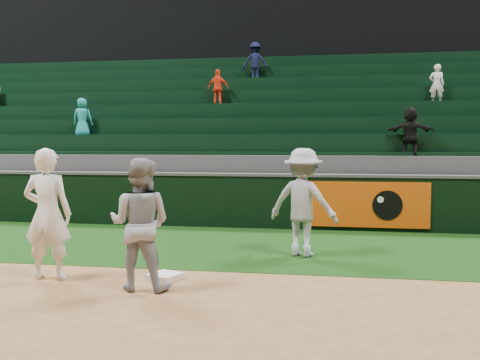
# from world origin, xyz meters

# --- Properties ---
(ground) EXTENTS (70.00, 70.00, 0.00)m
(ground) POSITION_xyz_m (0.00, 0.00, 0.00)
(ground) COLOR brown
(ground) RESTS_ON ground
(foul_grass) EXTENTS (36.00, 4.20, 0.01)m
(foul_grass) POSITION_xyz_m (0.00, 3.00, 0.00)
(foul_grass) COLOR black
(foul_grass) RESTS_ON ground
(upper_deck) EXTENTS (40.00, 12.00, 12.00)m
(upper_deck) POSITION_xyz_m (0.00, 17.45, 6.00)
(upper_deck) COLOR black
(upper_deck) RESTS_ON ground
(first_base) EXTENTS (0.52, 0.52, 0.09)m
(first_base) POSITION_xyz_m (-0.15, 0.32, 0.04)
(first_base) COLOR silver
(first_base) RESTS_ON ground
(first_baseman) EXTENTS (0.72, 0.51, 1.88)m
(first_baseman) POSITION_xyz_m (-1.80, 0.08, 0.94)
(first_baseman) COLOR white
(first_baseman) RESTS_ON ground
(baserunner) EXTENTS (0.87, 0.68, 1.75)m
(baserunner) POSITION_xyz_m (-0.32, -0.20, 0.88)
(baserunner) COLOR #90939A
(baserunner) RESTS_ON ground
(base_coach) EXTENTS (1.34, 1.00, 1.85)m
(base_coach) POSITION_xyz_m (1.71, 2.24, 0.93)
(base_coach) COLOR #A0A3AD
(base_coach) RESTS_ON foul_grass
(field_wall) EXTENTS (36.00, 0.45, 1.25)m
(field_wall) POSITION_xyz_m (0.03, 5.20, 0.63)
(field_wall) COLOR black
(field_wall) RESTS_ON ground
(stadium_seating) EXTENTS (36.00, 5.95, 5.14)m
(stadium_seating) POSITION_xyz_m (-0.00, 8.97, 1.70)
(stadium_seating) COLOR #3B3C3E
(stadium_seating) RESTS_ON ground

